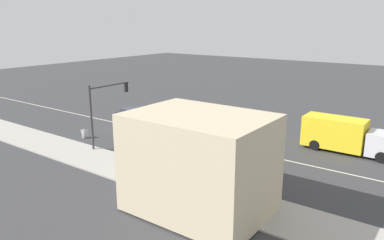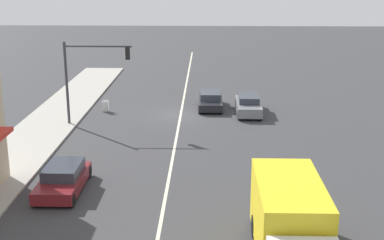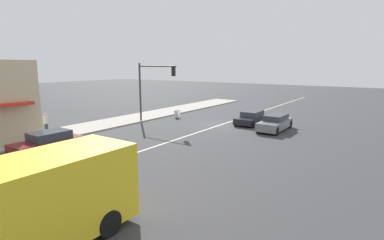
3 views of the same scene
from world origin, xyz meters
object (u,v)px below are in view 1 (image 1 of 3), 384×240
(pedestrian, at_px, (154,169))
(warning_aframe_sign, at_px, (84,134))
(sedan_dark, at_px, (133,114))
(suv_grey, at_px, (159,111))
(sedan_maroon, at_px, (218,162))
(delivery_truck, at_px, (345,135))
(traffic_signal_main, at_px, (104,104))

(pedestrian, distance_m, warning_aframe_sign, 12.88)
(sedan_dark, bearing_deg, suv_grey, 152.58)
(sedan_dark, height_order, sedan_maroon, sedan_maroon)
(suv_grey, xyz_separation_m, sedan_maroon, (10.00, 14.61, -0.04))
(pedestrian, bearing_deg, suv_grey, -139.94)
(warning_aframe_sign, distance_m, suv_grey, 10.69)
(warning_aframe_sign, distance_m, delivery_truck, 23.82)
(sedan_maroon, bearing_deg, warning_aframe_sign, -87.33)
(delivery_truck, bearing_deg, pedestrian, -31.80)
(pedestrian, xyz_separation_m, suv_grey, (-14.45, -12.15, -0.33))
(traffic_signal_main, bearing_deg, sedan_dark, -149.79)
(traffic_signal_main, height_order, sedan_dark, traffic_signal_main)
(delivery_truck, height_order, sedan_dark, delivery_truck)
(pedestrian, bearing_deg, warning_aframe_sign, -107.00)
(pedestrian, height_order, sedan_maroon, pedestrian)
(warning_aframe_sign, distance_m, sedan_dark, 8.00)
(traffic_signal_main, xyz_separation_m, sedan_dark, (-8.32, -4.85, -3.31))
(traffic_signal_main, bearing_deg, pedestrian, 69.20)
(pedestrian, xyz_separation_m, delivery_truck, (-14.45, 8.96, 0.49))
(pedestrian, xyz_separation_m, warning_aframe_sign, (-3.76, -12.31, -0.56))
(traffic_signal_main, height_order, warning_aframe_sign, traffic_signal_main)
(sedan_dark, bearing_deg, delivery_truck, 97.07)
(traffic_signal_main, distance_m, sedan_dark, 10.18)
(pedestrian, bearing_deg, traffic_signal_main, -110.80)
(suv_grey, bearing_deg, warning_aframe_sign, -0.81)
(warning_aframe_sign, bearing_deg, sedan_maroon, 92.67)
(pedestrian, bearing_deg, sedan_maroon, 151.12)
(pedestrian, height_order, sedan_dark, pedestrian)
(delivery_truck, xyz_separation_m, sedan_dark, (2.80, -22.56, -0.87))
(traffic_signal_main, bearing_deg, delivery_truck, 122.12)
(sedan_maroon, bearing_deg, pedestrian, -28.88)
(sedan_dark, xyz_separation_m, sedan_maroon, (7.20, 16.06, 0.02))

